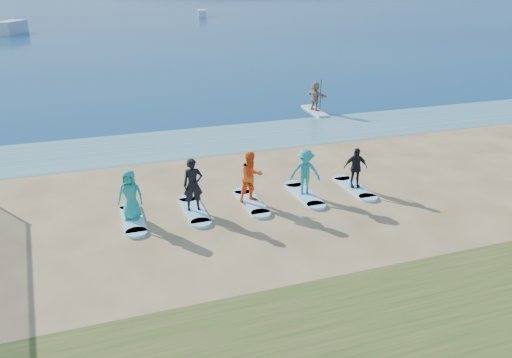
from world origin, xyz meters
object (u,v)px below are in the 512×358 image
object	(u,v)px
boat_offshore_a	(12,34)
boat_offshore_b	(202,17)
student_1	(193,185)
surfboard_3	(304,195)
student_4	(355,168)
student_2	(251,177)
paddleboard	(315,111)
paddleboarder	(315,96)
surfboard_0	(133,219)
surfboard_2	(251,202)
surfboard_1	(194,210)
surfboard_4	(354,188)
student_3	(305,172)
student_0	(130,195)

from	to	relation	value
boat_offshore_a	boat_offshore_b	world-z (taller)	boat_offshore_a
boat_offshore_a	student_1	distance (m)	74.30
surfboard_3	student_4	bearing A→B (deg)	0.00
student_2	surfboard_3	bearing A→B (deg)	-10.36
student_2	boat_offshore_a	bearing A→B (deg)	91.14
paddleboard	surfboard_3	xyz separation A→B (m)	(-6.07, -11.83, -0.01)
boat_offshore_a	surfboard_3	xyz separation A→B (m)	(17.03, -73.19, 0.04)
paddleboarder	boat_offshore_b	distance (m)	91.80
surfboard_0	student_1	xyz separation A→B (m)	(2.13, 0.00, 0.98)
student_2	surfboard_2	bearing A→B (deg)	0.00
surfboard_2	surfboard_3	xyz separation A→B (m)	(2.13, 0.00, 0.00)
surfboard_1	surfboard_2	xyz separation A→B (m)	(2.13, 0.00, 0.00)
paddleboarder	surfboard_4	size ratio (longest dim) A/B	0.80
surfboard_0	student_3	distance (m)	6.46
boat_offshore_a	student_4	bearing A→B (deg)	-55.78
student_0	surfboard_2	size ratio (longest dim) A/B	0.78
paddleboarder	surfboard_2	xyz separation A→B (m)	(-8.20, -11.83, -0.95)
surfboard_0	surfboard_4	xyz separation A→B (m)	(8.53, 0.00, 0.00)
surfboard_2	student_4	xyz separation A→B (m)	(4.27, 0.00, 0.84)
student_3	surfboard_3	bearing A→B (deg)	0.00
paddleboarder	boat_offshore_b	world-z (taller)	paddleboarder
paddleboarder	student_0	bearing A→B (deg)	115.64
boat_offshore_b	surfboard_1	distance (m)	105.44
student_2	surfboard_3	size ratio (longest dim) A/B	0.86
surfboard_1	student_1	xyz separation A→B (m)	(0.00, 0.00, 0.98)
student_0	surfboard_4	world-z (taller)	student_0
boat_offshore_a	boat_offshore_b	xyz separation A→B (m)	(37.58, 29.28, 0.00)
student_1	student_3	xyz separation A→B (m)	(4.27, 0.00, -0.07)
paddleboard	surfboard_1	world-z (taller)	paddleboard
paddleboard	boat_offshore_a	size ratio (longest dim) A/B	0.44
student_0	student_4	size ratio (longest dim) A/B	1.08
surfboard_2	student_2	bearing A→B (deg)	0.00
student_1	surfboard_2	distance (m)	2.35
boat_offshore_b	surfboard_0	world-z (taller)	boat_offshore_b
student_1	surfboard_0	bearing A→B (deg)	-175.81
paddleboard	surfboard_0	bearing A→B (deg)	-132.54
surfboard_1	surfboard_2	world-z (taller)	same
surfboard_4	boat_offshore_b	bearing A→B (deg)	79.81
surfboard_0	surfboard_1	distance (m)	2.13
boat_offshore_b	student_2	bearing A→B (deg)	-90.29
boat_offshore_a	surfboard_1	distance (m)	74.30
surfboard_0	student_3	xyz separation A→B (m)	(6.40, 0.00, 0.92)
boat_offshore_b	student_1	world-z (taller)	student_1
surfboard_0	surfboard_1	size ratio (longest dim) A/B	1.00
student_3	student_2	bearing A→B (deg)	-156.31
student_0	paddleboard	bearing A→B (deg)	64.01
paddleboarder	surfboard_0	xyz separation A→B (m)	(-12.47, -11.83, -0.95)
paddleboard	student_1	distance (m)	15.74
student_0	student_3	xyz separation A→B (m)	(6.40, 0.00, 0.01)
boat_offshore_a	student_3	world-z (taller)	student_3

